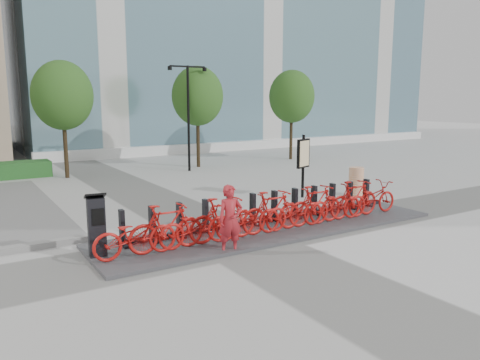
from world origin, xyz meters
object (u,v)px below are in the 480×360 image
bike_0 (135,235)px  construction_barrel (356,181)px  map_sign (303,156)px  worker_red (230,220)px  kiosk (97,225)px

bike_0 → construction_barrel: bike_0 is taller
map_sign → worker_red: bearing=-164.4°
worker_red → map_sign: 6.64m
bike_0 → map_sign: 8.00m
construction_barrel → map_sign: size_ratio=0.46×
kiosk → map_sign: map_sign is taller
kiosk → map_sign: size_ratio=0.63×
bike_0 → worker_red: size_ratio=1.18×
bike_0 → kiosk: kiosk is taller
bike_0 → construction_barrel: bearing=-74.7°
bike_0 → worker_red: 2.09m
bike_0 → worker_red: worker_red is taller
map_sign → construction_barrel: bearing=-42.9°
bike_0 → kiosk: size_ratio=1.31×
worker_red → kiosk: bearing=165.3°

